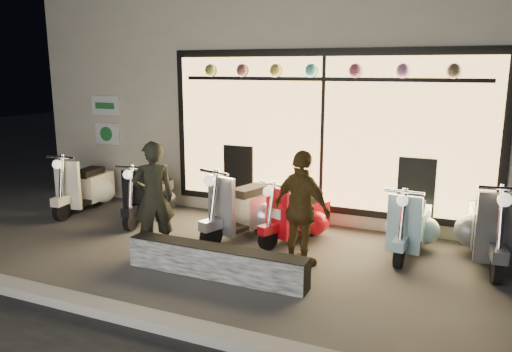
{
  "coord_description": "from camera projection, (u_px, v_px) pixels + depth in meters",
  "views": [
    {
      "loc": [
        3.04,
        -5.82,
        2.58
      ],
      "look_at": [
        0.21,
        0.6,
        1.05
      ],
      "focal_mm": 35.0,
      "sensor_mm": 36.0,
      "label": 1
    }
  ],
  "objects": [
    {
      "name": "ground",
      "position": [
        225.0,
        257.0,
        6.95
      ],
      "size": [
        40.0,
        40.0,
        0.0
      ],
      "primitive_type": "plane",
      "color": "#383533",
      "rests_on": "ground"
    },
    {
      "name": "kerb",
      "position": [
        136.0,
        317.0,
        5.15
      ],
      "size": [
        40.0,
        0.25,
        0.12
      ],
      "primitive_type": "cube",
      "color": "slate",
      "rests_on": "ground"
    },
    {
      "name": "shop_building",
      "position": [
        328.0,
        90.0,
        10.96
      ],
      "size": [
        10.2,
        6.23,
        4.2
      ],
      "color": "beige",
      "rests_on": "ground"
    },
    {
      "name": "graffiti_barrier",
      "position": [
        216.0,
        262.0,
        6.24
      ],
      "size": [
        2.4,
        0.28,
        0.4
      ],
      "primitive_type": "cube",
      "color": "black",
      "rests_on": "ground"
    },
    {
      "name": "scooter_silver",
      "position": [
        248.0,
        208.0,
        7.75
      ],
      "size": [
        0.8,
        1.53,
        1.09
      ],
      "rotation": [
        0.0,
        0.0,
        -0.31
      ],
      "color": "black",
      "rests_on": "ground"
    },
    {
      "name": "scooter_red",
      "position": [
        301.0,
        216.0,
        7.58
      ],
      "size": [
        0.77,
        1.28,
        0.94
      ],
      "rotation": [
        0.0,
        0.0,
        -0.42
      ],
      "color": "black",
      "rests_on": "ground"
    },
    {
      "name": "scooter_black",
      "position": [
        151.0,
        195.0,
        8.67
      ],
      "size": [
        0.57,
        1.41,
        1.0
      ],
      "rotation": [
        0.0,
        0.0,
        0.14
      ],
      "color": "black",
      "rests_on": "ground"
    },
    {
      "name": "scooter_cream",
      "position": [
        88.0,
        186.0,
        9.21
      ],
      "size": [
        0.58,
        1.5,
        1.07
      ],
      "rotation": [
        0.0,
        0.0,
        0.11
      ],
      "color": "black",
      "rests_on": "ground"
    },
    {
      "name": "scooter_blue",
      "position": [
        411.0,
        224.0,
        7.1
      ],
      "size": [
        0.49,
        1.38,
        0.99
      ],
      "rotation": [
        0.0,
        0.0,
        -0.07
      ],
      "color": "black",
      "rests_on": "ground"
    },
    {
      "name": "scooter_grey",
      "position": [
        490.0,
        227.0,
        6.76
      ],
      "size": [
        0.61,
        1.61,
        1.14
      ],
      "rotation": [
        0.0,
        0.0,
        0.1
      ],
      "color": "black",
      "rests_on": "ground"
    },
    {
      "name": "man",
      "position": [
        154.0,
        198.0,
        6.96
      ],
      "size": [
        0.68,
        0.68,
        1.6
      ],
      "primitive_type": "imported",
      "rotation": [
        0.0,
        0.0,
        3.93
      ],
      "color": "black",
      "rests_on": "ground"
    },
    {
      "name": "woman",
      "position": [
        302.0,
        209.0,
        6.47
      ],
      "size": [
        0.99,
        0.7,
        1.55
      ],
      "primitive_type": "imported",
      "rotation": [
        0.0,
        0.0,
        2.74
      ],
      "color": "#523D1A",
      "rests_on": "ground"
    }
  ]
}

